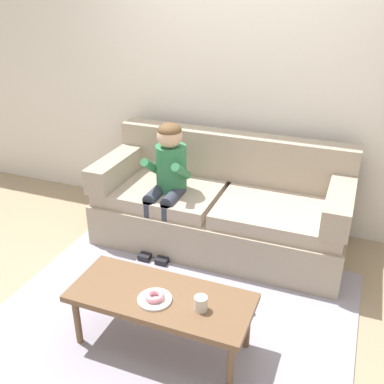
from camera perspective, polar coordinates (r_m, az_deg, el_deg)
The scene contains 10 objects.
ground at distance 3.47m, azimuth -0.74°, elevation -13.14°, with size 10.00×10.00×0.00m, color #9E896B.
wall_back at distance 4.10m, azimuth 6.78°, elevation 14.73°, with size 8.00×0.10×2.80m, color silver.
area_rug at distance 3.29m, azimuth -2.44°, elevation -15.61°, with size 2.44×2.01×0.01m, color #9993A3.
couch at distance 3.95m, azimuth 3.78°, elevation -2.00°, with size 2.14×0.90×0.93m.
coffee_table at distance 2.87m, azimuth -3.97°, elevation -13.58°, with size 1.14×0.48×0.41m.
person_child at distance 3.77m, azimuth -3.12°, elevation 2.19°, with size 0.34×0.58×1.10m.
plate at distance 2.80m, azimuth -4.75°, elevation -13.43°, with size 0.21×0.21×0.01m, color white.
donut at distance 2.79m, azimuth -4.77°, elevation -13.03°, with size 0.12×0.12×0.04m, color pink.
mug at distance 2.71m, azimuth 1.13°, elevation -13.95°, with size 0.08×0.08×0.09m, color silver.
toy_controller at distance 3.34m, azimuth 5.91°, elevation -14.55°, with size 0.23×0.09×0.05m.
Camera 1 is at (1.02, -2.49, 2.20)m, focal length 42.03 mm.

